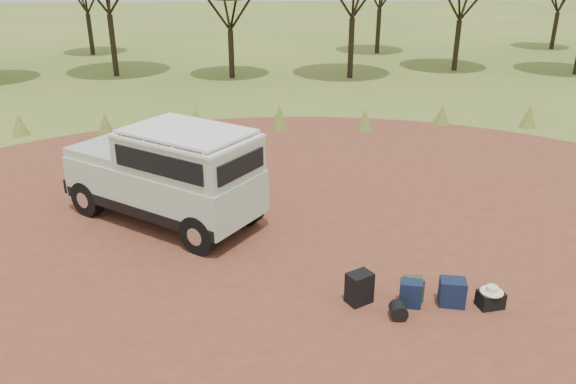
{
  "coord_description": "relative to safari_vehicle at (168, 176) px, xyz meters",
  "views": [
    {
      "loc": [
        -0.86,
        -10.63,
        5.75
      ],
      "look_at": [
        -0.19,
        0.61,
        1.0
      ],
      "focal_mm": 35.0,
      "sensor_mm": 36.0,
      "label": 1
    }
  ],
  "objects": [
    {
      "name": "backpack_navy",
      "position": [
        4.68,
        -3.76,
        -0.88
      ],
      "size": [
        0.43,
        0.35,
        0.49
      ],
      "primitive_type": "cube",
      "rotation": [
        0.0,
        0.0,
        -0.23
      ],
      "color": "#13203E",
      "rests_on": "ground"
    },
    {
      "name": "dirt_clearing",
      "position": [
        2.88,
        -1.41,
        -1.12
      ],
      "size": [
        23.0,
        23.0,
        0.01
      ],
      "primitive_type": "cylinder",
      "color": "brown",
      "rests_on": "ground"
    },
    {
      "name": "safari_hat",
      "position": [
        6.09,
        -3.89,
        -0.77
      ],
      "size": [
        0.4,
        0.4,
        0.12
      ],
      "color": "#F5EAB7",
      "rests_on": "hard_case"
    },
    {
      "name": "stuff_sack",
      "position": [
        4.39,
        -4.12,
        -0.98
      ],
      "size": [
        0.31,
        0.31,
        0.29
      ],
      "primitive_type": "cylinder",
      "rotation": [
        1.57,
        0.0,
        -0.06
      ],
      "color": "black",
      "rests_on": "ground"
    },
    {
      "name": "walking_staff",
      "position": [
        -0.84,
        0.11,
        -0.37
      ],
      "size": [
        0.32,
        0.54,
        1.5
      ],
      "primitive_type": "cylinder",
      "rotation": [
        0.36,
        0.0,
        0.51
      ],
      "color": "maroon",
      "rests_on": "ground"
    },
    {
      "name": "grass_fringe",
      "position": [
        2.99,
        7.26,
        -0.72
      ],
      "size": [
        36.6,
        1.6,
        0.9
      ],
      "color": "#557128",
      "rests_on": "ground"
    },
    {
      "name": "hard_case",
      "position": [
        6.09,
        -3.89,
        -0.97
      ],
      "size": [
        0.48,
        0.38,
        0.31
      ],
      "primitive_type": "cube",
      "rotation": [
        0.0,
        0.0,
        0.17
      ],
      "color": "black",
      "rests_on": "ground"
    },
    {
      "name": "backpack_olive",
      "position": [
        4.78,
        -3.59,
        -0.89
      ],
      "size": [
        0.33,
        0.24,
        0.46
      ],
      "primitive_type": "cube",
      "rotation": [
        0.0,
        0.0,
        -0.0
      ],
      "color": "#384620",
      "rests_on": "ground"
    },
    {
      "name": "ground",
      "position": [
        2.88,
        -1.41,
        -1.12
      ],
      "size": [
        140.0,
        140.0,
        0.0
      ],
      "primitive_type": "plane",
      "color": "#557128",
      "rests_on": "ground"
    },
    {
      "name": "duffel_navy",
      "position": [
        5.43,
        -3.77,
        -0.87
      ],
      "size": [
        0.5,
        0.42,
        0.5
      ],
      "primitive_type": "cube",
      "rotation": [
        0.0,
        0.0,
        -0.2
      ],
      "color": "#13203E",
      "rests_on": "ground"
    },
    {
      "name": "safari_vehicle",
      "position": [
        0.0,
        0.0,
        0.0
      ],
      "size": [
        4.93,
        4.3,
        2.33
      ],
      "rotation": [
        0.0,
        0.0,
        -0.63
      ],
      "color": "#AFC7AA",
      "rests_on": "ground"
    },
    {
      "name": "backpack_black",
      "position": [
        3.8,
        -3.61,
        -0.83
      ],
      "size": [
        0.53,
        0.49,
        0.59
      ],
      "primitive_type": "cube",
      "rotation": [
        0.0,
        0.0,
        0.51
      ],
      "color": "black",
      "rests_on": "ground"
    }
  ]
}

